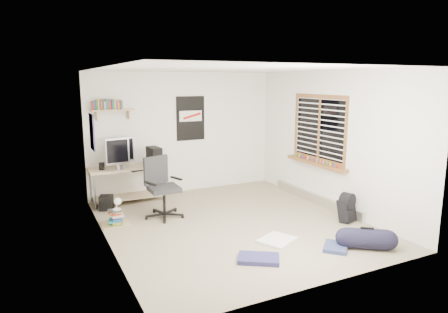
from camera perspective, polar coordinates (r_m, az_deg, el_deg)
name	(u,v)px	position (r m, az deg, el deg)	size (l,w,h in m)	color
floor	(233,224)	(6.70, 1.27, -9.58)	(4.00, 4.50, 0.01)	gray
ceiling	(234,69)	(6.29, 1.37, 12.40)	(4.00, 4.50, 0.01)	white
back_wall	(184,133)	(8.42, -5.78, 3.38)	(4.00, 0.01, 2.50)	silver
left_wall	(104,160)	(5.75, -16.72, -0.48)	(0.01, 4.50, 2.50)	silver
right_wall	(331,141)	(7.50, 15.05, 2.16)	(0.01, 4.50, 2.50)	silver
desk	(128,183)	(7.99, -13.61, -3.74)	(1.44, 0.63, 0.66)	tan
monitor_left	(118,159)	(7.62, -14.93, -0.41)	(0.44, 0.11, 0.48)	#A8A9AD
monitor_right	(123,157)	(7.87, -14.19, -0.11)	(0.42, 0.10, 0.46)	#B7B7BC
pc_tower	(154,158)	(7.76, -9.93, -0.23)	(0.19, 0.41, 0.43)	black
keyboard	(141,170)	(7.73, -11.78, -1.86)	(0.42, 0.15, 0.02)	black
speaker_left	(102,167)	(7.76, -17.06, -1.46)	(0.09, 0.09, 0.18)	black
speaker_right	(157,162)	(8.01, -9.53, -0.77)	(0.09, 0.09, 0.18)	black
office_chair	(164,190)	(6.94, -8.58, -4.69)	(0.69, 0.69, 1.05)	#262628
wall_shelf	(113,110)	(7.87, -15.56, 6.41)	(0.80, 0.22, 0.24)	tan
poster_back_wall	(191,118)	(8.42, -4.79, 5.45)	(0.62, 0.03, 0.92)	black
poster_left_wall	(92,132)	(6.89, -18.35, 3.34)	(0.02, 0.42, 0.60)	navy
window	(318,128)	(7.67, 13.35, 3.93)	(0.10, 1.50, 1.26)	brown
baseboard_heater	(316,198)	(7.94, 12.95, -5.86)	(0.08, 2.50, 0.18)	#B7B2A8
backpack	(347,210)	(7.02, 17.12, -7.34)	(0.29, 0.23, 0.38)	black
duffel_bag	(366,239)	(6.05, 19.68, -11.05)	(0.29, 0.29, 0.57)	black
tshirt	(277,240)	(6.03, 7.56, -11.79)	(0.50, 0.43, 0.04)	silver
jeans_a	(259,259)	(5.42, 4.97, -14.32)	(0.53, 0.34, 0.06)	navy
jeans_b	(336,247)	(5.96, 15.67, -12.35)	(0.42, 0.31, 0.05)	navy
book_stack	(116,216)	(6.82, -15.20, -8.23)	(0.44, 0.36, 0.30)	brown
desk_lamp	(117,203)	(6.73, -15.09, -6.41)	(0.13, 0.22, 0.22)	silver
subwoofer	(106,203)	(7.63, -16.46, -6.32)	(0.23, 0.23, 0.26)	black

